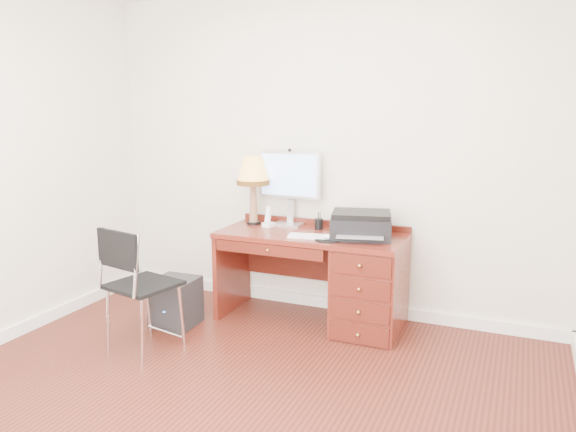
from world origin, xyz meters
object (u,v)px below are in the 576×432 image
at_px(monitor, 289,179).
at_px(phone, 268,221).
at_px(desk, 349,277).
at_px(leg_lamp, 253,175).
at_px(chair, 137,278).
at_px(printer, 361,225).
at_px(equipment_box, 176,302).

relative_size(monitor, phone, 3.62).
xyz_separation_m(desk, leg_lamp, (-0.91, 0.13, 0.76)).
relative_size(leg_lamp, chair, 0.63).
bearing_deg(printer, desk, 166.27).
relative_size(phone, equipment_box, 0.45).
bearing_deg(desk, equipment_box, -158.83).
bearing_deg(leg_lamp, chair, -106.32).
bearing_deg(leg_lamp, phone, -17.69).
distance_m(monitor, equipment_box, 1.39).
relative_size(leg_lamp, equipment_box, 1.50).
height_order(desk, printer, printer).
distance_m(leg_lamp, phone, 0.41).
xyz_separation_m(monitor, phone, (-0.13, -0.15, -0.34)).
bearing_deg(monitor, printer, -17.40).
bearing_deg(monitor, leg_lamp, -160.58).
bearing_deg(leg_lamp, equipment_box, -122.38).
bearing_deg(phone, equipment_box, -121.95).
relative_size(monitor, printer, 1.18).
relative_size(phone, chair, 0.19).
bearing_deg(monitor, phone, -129.29).
bearing_deg(phone, leg_lamp, 174.78).
bearing_deg(phone, chair, -102.00).
height_order(desk, phone, phone).
xyz_separation_m(leg_lamp, chair, (-0.34, -1.18, -0.62)).
distance_m(printer, equipment_box, 1.62).
distance_m(phone, chair, 1.26).
distance_m(desk, phone, 0.84).
distance_m(printer, leg_lamp, 1.05).
relative_size(monitor, equipment_box, 1.62).
distance_m(desk, equipment_box, 1.42).
height_order(printer, phone, printer).
bearing_deg(monitor, equipment_box, -132.95).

